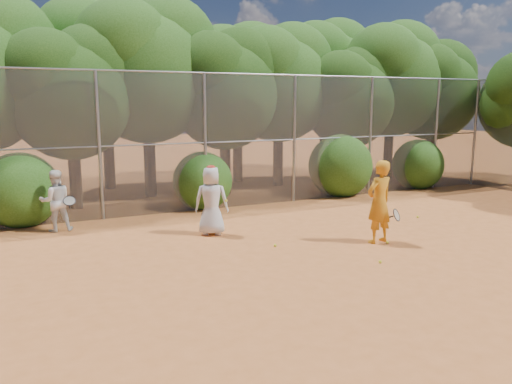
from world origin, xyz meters
TOP-DOWN VIEW (x-y plane):
  - ground at (0.00, 0.00)m, footprint 80.00×80.00m
  - fence_back at (-0.12, 6.00)m, footprint 20.05×0.09m
  - tree_2 at (-4.45, 7.83)m, footprint 3.99×3.47m
  - tree_3 at (-1.94, 8.84)m, footprint 4.89×4.26m
  - tree_4 at (0.55, 8.24)m, footprint 4.19×3.64m
  - tree_5 at (3.06, 9.04)m, footprint 4.51×3.92m
  - tree_6 at (5.55, 8.03)m, footprint 3.86×3.36m
  - tree_7 at (8.06, 8.64)m, footprint 4.77×4.14m
  - tree_8 at (10.05, 8.34)m, footprint 4.25×3.70m
  - tree_10 at (-2.93, 11.05)m, footprint 5.15×4.48m
  - tree_11 at (2.06, 10.64)m, footprint 4.64×4.03m
  - tree_12 at (6.56, 11.24)m, footprint 5.02×4.37m
  - bush_0 at (-6.00, 6.30)m, footprint 2.00×2.00m
  - bush_1 at (-1.00, 6.30)m, footprint 1.80×1.80m
  - bush_2 at (4.00, 6.30)m, footprint 2.20×2.20m
  - bush_3 at (7.50, 6.30)m, footprint 1.90×1.90m
  - player_yellow at (1.35, 0.93)m, footprint 0.89×0.62m
  - player_teen at (-1.85, 3.22)m, footprint 0.97×0.83m
  - player_white at (-5.23, 5.17)m, footprint 0.85×0.73m
  - ball_0 at (1.48, 0.74)m, footprint 0.07×0.07m
  - ball_1 at (3.92, 2.40)m, footprint 0.07×0.07m
  - ball_2 at (0.42, -0.31)m, footprint 0.07×0.07m
  - ball_4 at (-0.95, 1.60)m, footprint 0.07×0.07m
  - ball_5 at (4.21, 4.40)m, footprint 0.07×0.07m

SIDE VIEW (x-z plane):
  - ground at x=0.00m, z-range 0.00..0.00m
  - ball_0 at x=1.48m, z-range 0.00..0.07m
  - ball_1 at x=3.92m, z-range 0.00..0.07m
  - ball_2 at x=0.42m, z-range 0.00..0.07m
  - ball_4 at x=-0.95m, z-range 0.00..0.07m
  - ball_5 at x=4.21m, z-range 0.00..0.07m
  - player_white at x=-5.23m, z-range 0.00..1.54m
  - player_teen at x=-1.85m, z-range -0.01..1.69m
  - bush_1 at x=-1.00m, z-range 0.00..1.80m
  - player_yellow at x=1.35m, z-range 0.00..1.89m
  - bush_3 at x=7.50m, z-range 0.00..1.90m
  - bush_0 at x=-6.00m, z-range 0.00..2.00m
  - bush_2 at x=4.00m, z-range 0.00..2.20m
  - fence_back at x=-0.12m, z-range 0.04..4.06m
  - tree_6 at x=5.55m, z-range 0.82..6.11m
  - tree_2 at x=-4.45m, z-range 0.85..6.32m
  - tree_4 at x=0.55m, z-range 0.89..6.62m
  - tree_8 at x=10.05m, z-range 0.91..6.73m
  - tree_5 at x=3.06m, z-range 0.96..7.13m
  - tree_11 at x=2.06m, z-range 0.99..7.34m
  - tree_7 at x=8.06m, z-range 1.02..7.54m
  - tree_3 at x=-1.94m, z-range 1.04..7.75m
  - tree_12 at x=6.56m, z-range 1.07..7.95m
  - tree_10 at x=-2.93m, z-range 1.10..8.16m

